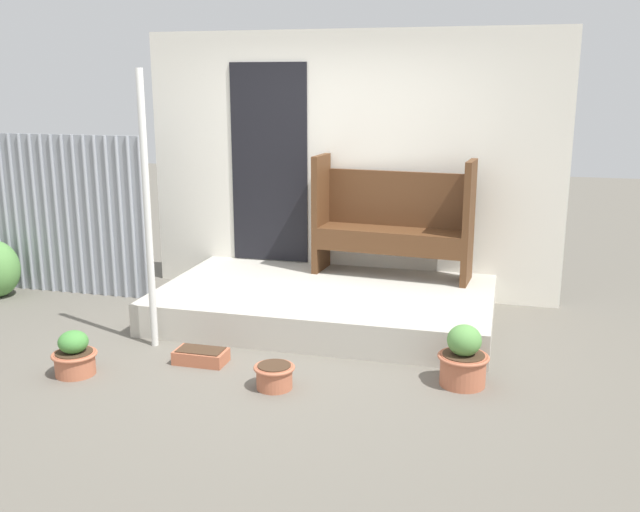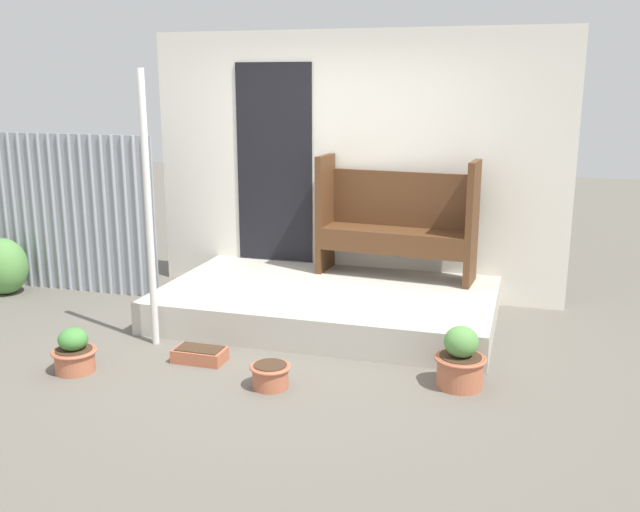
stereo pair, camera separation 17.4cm
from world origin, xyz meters
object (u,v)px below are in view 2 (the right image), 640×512
Objects in this scene: shrub_by_fence at (3,266)px; bench at (397,218)px; flower_pot_middle at (270,374)px; flower_pot_left at (74,353)px; flower_pot_right at (460,361)px; planter_box_rect at (200,355)px; support_post at (148,212)px.

bench is at bearing 11.66° from shrub_by_fence.
flower_pot_middle is 0.51× the size of shrub_by_fence.
shrub_by_fence is at bearing 141.20° from flower_pot_left.
flower_pot_middle is (1.50, 0.15, -0.05)m from flower_pot_left.
shrub_by_fence is (-4.69, 0.98, 0.09)m from flower_pot_right.
bench is 5.16× the size of flower_pot_middle.
shrub_by_fence is at bearing 158.19° from planter_box_rect.
shrub_by_fence reaches higher than flower_pot_right.
shrub_by_fence reaches higher than flower_pot_left.
support_post reaches higher than bench.
support_post is at bearing 67.80° from flower_pot_left.
shrub_by_fence is (-1.90, 1.53, 0.14)m from flower_pot_left.
flower_pot_left reaches higher than planter_box_rect.
flower_pot_middle is at bearing -162.83° from flower_pot_right.
flower_pot_left is (-0.28, -0.70, -0.96)m from support_post.
planter_box_rect is (-0.69, 0.30, -0.04)m from flower_pot_middle.
flower_pot_right is 4.79m from shrub_by_fence.
flower_pot_left is at bearing -168.92° from flower_pot_right.
bench reaches higher than flower_pot_right.
support_post is 4.93× the size of flower_pot_right.
flower_pot_middle is 3.68m from shrub_by_fence.
planter_box_rect is at bearing 28.85° from flower_pot_left.
flower_pot_middle is at bearing 5.66° from flower_pot_left.
bench is at bearing 58.16° from planter_box_rect.
flower_pot_right is at bearing -60.91° from bench.
flower_pot_right is at bearing 2.91° from planter_box_rect.
support_post is 1.67m from flower_pot_middle.
flower_pot_right is (0.81, -1.78, -0.66)m from bench.
flower_pot_middle reaches higher than planter_box_rect.
support_post is 5.57× the size of planter_box_rect.
flower_pot_right is at bearing -3.46° from support_post.
flower_pot_right reaches higher than planter_box_rect.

